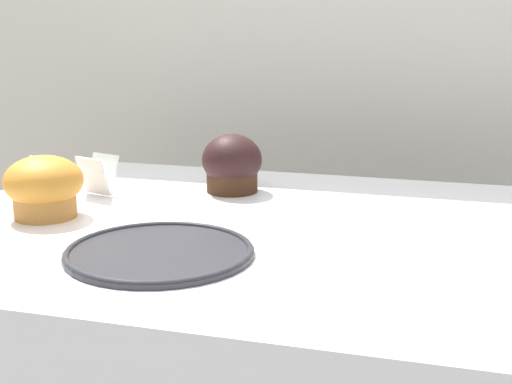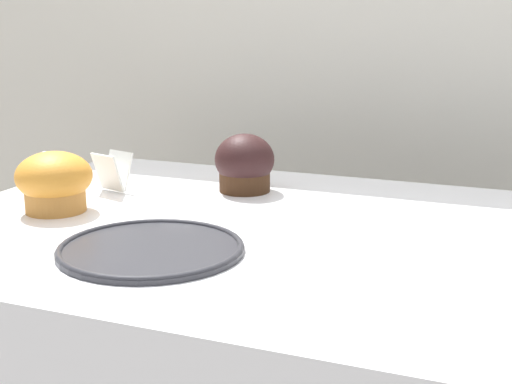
{
  "view_description": "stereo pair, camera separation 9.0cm",
  "coord_description": "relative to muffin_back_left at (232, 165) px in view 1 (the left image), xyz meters",
  "views": [
    {
      "loc": [
        0.17,
        -0.84,
        1.21
      ],
      "look_at": [
        -0.07,
        -0.0,
        0.99
      ],
      "focal_mm": 50.0,
      "sensor_mm": 36.0,
      "label": 1
    },
    {
      "loc": [
        0.25,
        -0.81,
        1.21
      ],
      "look_at": [
        -0.07,
        -0.0,
        0.99
      ],
      "focal_mm": 50.0,
      "sensor_mm": 36.0,
      "label": 2
    }
  ],
  "objects": [
    {
      "name": "muffin_back_left",
      "position": [
        0.0,
        0.0,
        0.0
      ],
      "size": [
        0.09,
        0.09,
        0.09
      ],
      "color": "#3E2514",
      "rests_on": "display_counter"
    },
    {
      "name": "price_card",
      "position": [
        -0.18,
        -0.08,
        -0.01
      ],
      "size": [
        0.06,
        0.05,
        0.06
      ],
      "color": "white",
      "rests_on": "display_counter"
    },
    {
      "name": "serving_plate",
      "position": [
        0.01,
        -0.31,
        -0.04
      ],
      "size": [
        0.21,
        0.21,
        0.01
      ],
      "color": "#2D2D33",
      "rests_on": "display_counter"
    },
    {
      "name": "wall_back",
      "position": [
        0.16,
        0.43,
        -0.09
      ],
      "size": [
        3.2,
        0.1,
        1.8
      ],
      "primitive_type": "cube",
      "color": "beige",
      "rests_on": "ground"
    },
    {
      "name": "muffin_back_right",
      "position": [
        -0.2,
        -0.2,
        0.0
      ],
      "size": [
        0.1,
        0.1,
        0.08
      ],
      "color": "#C17F37",
      "rests_on": "display_counter"
    }
  ]
}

